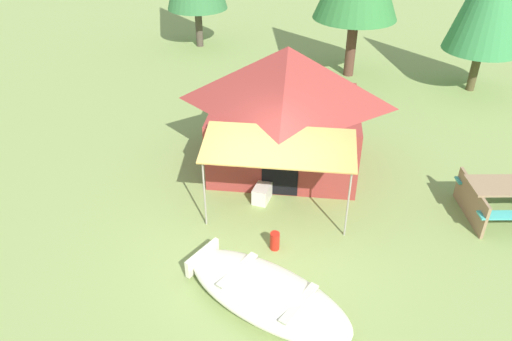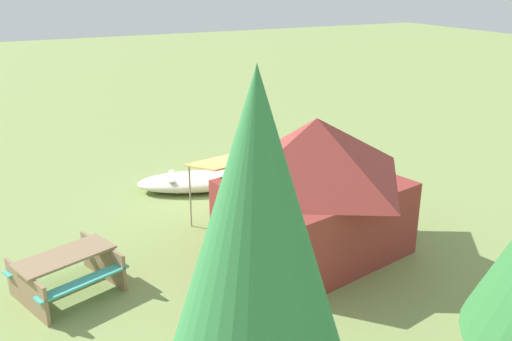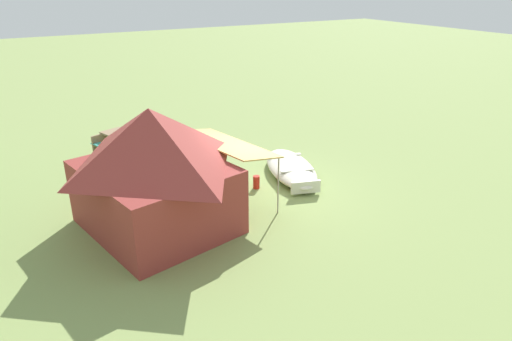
% 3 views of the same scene
% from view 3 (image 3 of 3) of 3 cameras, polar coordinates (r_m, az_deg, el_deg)
% --- Properties ---
extents(ground_plane, '(80.00, 80.00, 0.00)m').
position_cam_3_polar(ground_plane, '(12.24, 0.03, -3.09)').
color(ground_plane, '#859B54').
extents(beached_rowboat, '(3.23, 2.09, 0.44)m').
position_cam_3_polar(beached_rowboat, '(13.41, 4.33, 0.31)').
color(beached_rowboat, silver).
rests_on(beached_rowboat, ground_plane).
extents(canvas_cabin_tent, '(3.98, 4.66, 2.81)m').
position_cam_3_polar(canvas_cabin_tent, '(10.41, -12.44, 0.31)').
color(canvas_cabin_tent, maroon).
rests_on(canvas_cabin_tent, ground_plane).
extents(picnic_table, '(2.04, 1.90, 0.76)m').
position_cam_3_polar(picnic_table, '(15.20, -15.79, 3.24)').
color(picnic_table, '#927655').
rests_on(picnic_table, ground_plane).
extents(cooler_box, '(0.31, 0.47, 0.35)m').
position_cam_3_polar(cooler_box, '(11.46, -4.12, -4.09)').
color(cooler_box, silver).
rests_on(cooler_box, ground_plane).
extents(fuel_can, '(0.23, 0.23, 0.36)m').
position_cam_3_polar(fuel_can, '(12.59, 0.04, -1.44)').
color(fuel_can, red).
rests_on(fuel_can, ground_plane).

